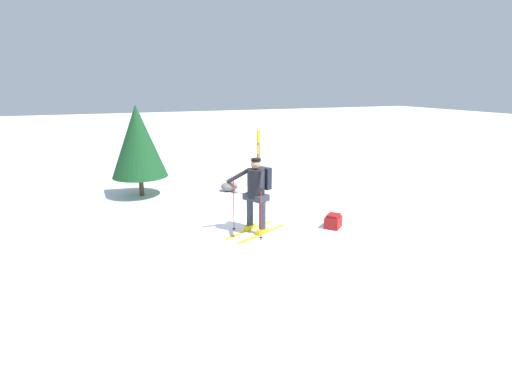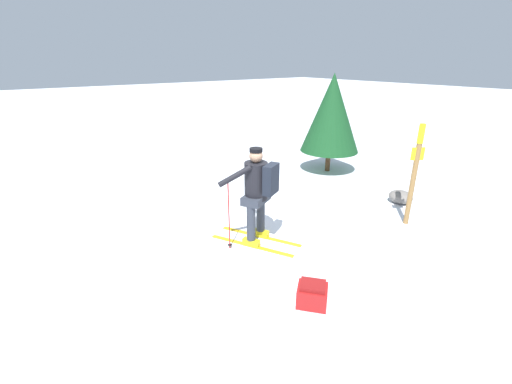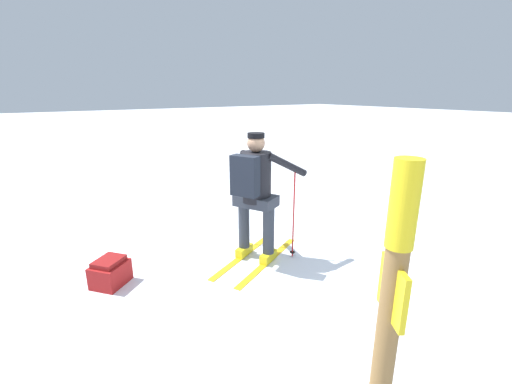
{
  "view_description": "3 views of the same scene",
  "coord_description": "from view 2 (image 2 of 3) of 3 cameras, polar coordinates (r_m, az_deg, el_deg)",
  "views": [
    {
      "loc": [
        -3.29,
        -8.29,
        3.28
      ],
      "look_at": [
        -0.05,
        -0.39,
        0.94
      ],
      "focal_mm": 28.0,
      "sensor_mm": 36.0,
      "label": 1
    },
    {
      "loc": [
        4.23,
        -3.63,
        3.05
      ],
      "look_at": [
        -0.05,
        -0.39,
        0.94
      ],
      "focal_mm": 24.0,
      "sensor_mm": 36.0,
      "label": 2
    },
    {
      "loc": [
        2.33,
        3.11,
        2.2
      ],
      "look_at": [
        -0.05,
        -0.39,
        0.94
      ],
      "focal_mm": 24.0,
      "sensor_mm": 36.0,
      "label": 3
    }
  ],
  "objects": [
    {
      "name": "trail_marker",
      "position": [
        7.03,
        25.02,
        3.73
      ],
      "size": [
        0.15,
        0.21,
        1.97
      ],
      "color": "olive",
      "rests_on": "ground_plane"
    },
    {
      "name": "rock_boulder",
      "position": [
        8.34,
        22.97,
        -0.75
      ],
      "size": [
        0.53,
        0.45,
        0.29
      ],
      "primitive_type": "ellipsoid",
      "color": "slate",
      "rests_on": "ground_plane"
    },
    {
      "name": "pine_tree",
      "position": [
        9.81,
        12.49,
        12.7
      ],
      "size": [
        1.62,
        1.62,
        2.7
      ],
      "color": "#4C331E",
      "rests_on": "ground_plane"
    },
    {
      "name": "skier",
      "position": [
        5.74,
        0.2,
        0.46
      ],
      "size": [
        1.62,
        1.22,
        1.7
      ],
      "color": "gold",
      "rests_on": "ground_plane"
    },
    {
      "name": "ground_plane",
      "position": [
        6.36,
        3.05,
        -7.3
      ],
      "size": [
        80.0,
        80.0,
        0.0
      ],
      "primitive_type": "plane",
      "color": "white"
    },
    {
      "name": "dropped_backpack",
      "position": [
        4.75,
        9.35,
        -16.48
      ],
      "size": [
        0.51,
        0.5,
        0.33
      ],
      "color": "maroon",
      "rests_on": "ground_plane"
    }
  ]
}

